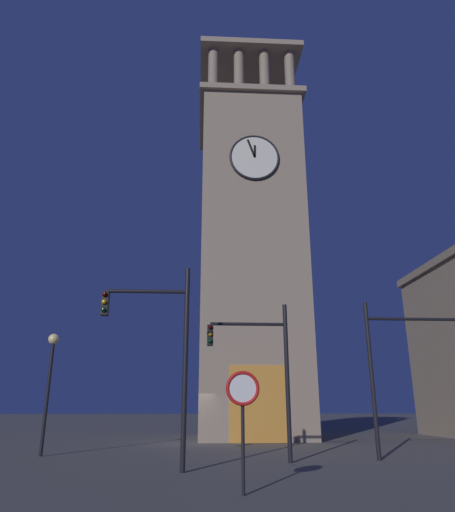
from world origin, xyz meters
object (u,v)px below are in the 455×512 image
(traffic_signal_mid, at_px, (261,359))
(street_lamp, at_px, (50,368))
(no_horn_sign, at_px, (243,397))
(clocktower, at_px, (250,254))
(traffic_signal_far, at_px, (160,338))
(traffic_signal_near, at_px, (409,353))

(traffic_signal_mid, height_order, street_lamp, traffic_signal_mid)
(street_lamp, relative_size, no_horn_sign, 1.80)
(clocktower, relative_size, traffic_signal_mid, 5.34)
(traffic_signal_mid, distance_m, street_lamp, 8.73)
(no_horn_sign, bearing_deg, traffic_signal_far, -58.87)
(traffic_signal_near, height_order, street_lamp, traffic_signal_near)
(traffic_signal_near, distance_m, no_horn_sign, 9.77)
(traffic_signal_mid, bearing_deg, traffic_signal_near, -174.17)
(clocktower, bearing_deg, traffic_signal_mid, 85.50)
(clocktower, relative_size, traffic_signal_near, 5.11)
(traffic_signal_mid, distance_m, traffic_signal_far, 4.16)
(traffic_signal_mid, bearing_deg, no_horn_sign, 78.79)
(traffic_signal_near, height_order, traffic_signal_mid, traffic_signal_near)
(traffic_signal_far, height_order, no_horn_sign, traffic_signal_far)
(traffic_signal_near, xyz_separation_m, traffic_signal_far, (9.25, 2.85, 0.08))
(traffic_signal_mid, distance_m, no_horn_sign, 6.31)
(traffic_signal_far, distance_m, street_lamp, 6.95)
(clocktower, height_order, traffic_signal_far, clocktower)
(traffic_signal_mid, relative_size, street_lamp, 1.16)
(traffic_signal_near, bearing_deg, clocktower, -68.60)
(traffic_signal_mid, bearing_deg, traffic_signal_far, 33.02)
(traffic_signal_far, relative_size, no_horn_sign, 2.35)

